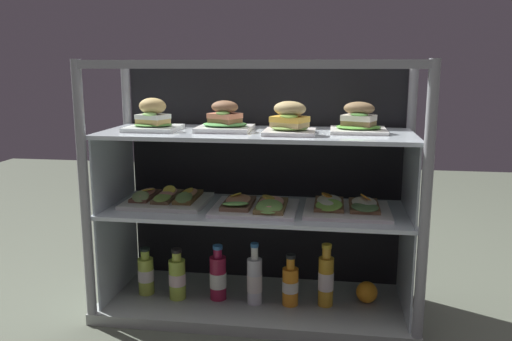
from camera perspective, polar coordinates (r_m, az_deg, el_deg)
name	(u,v)px	position (r m, az deg, el deg)	size (l,w,h in m)	color
ground_plane	(256,311)	(2.14, 0.00, -15.06)	(6.00, 6.00, 0.02)	#555C4C
case_base_deck	(256,304)	(2.13, 0.00, -14.31)	(1.20, 0.46, 0.04)	#A0A8A2
case_frame	(260,172)	(2.08, 0.48, -0.22)	(1.20, 0.46, 0.97)	gray
riser_lower_tier	(256,256)	(2.05, 0.00, -9.31)	(1.13, 0.39, 0.36)	silver
shelf_lower_glass	(256,210)	(2.00, 0.00, -4.33)	(1.15, 0.40, 0.01)	silver
riser_upper_tier	(256,172)	(1.96, 0.00, -0.21)	(1.13, 0.39, 0.28)	silver
shelf_upper_glass	(256,134)	(1.94, 0.00, 4.04)	(1.15, 0.40, 0.01)	silver
plated_roll_sandwich_near_left_corner	(153,118)	(2.01, -11.17, 5.59)	(0.19, 0.19, 0.12)	white
plated_roll_sandwich_far_right	(225,120)	(1.97, -3.41, 5.47)	(0.20, 0.20, 0.11)	white
plated_roll_sandwich_mid_right	(290,121)	(1.87, 3.68, 5.41)	(0.18, 0.18, 0.12)	white
plated_roll_sandwich_near_right_corner	(359,121)	(1.96, 11.12, 5.27)	(0.20, 0.20, 0.11)	white
open_sandwich_tray_mid_right	(167,198)	(2.09, -9.65, -2.99)	(0.31, 0.28, 0.06)	white
open_sandwich_tray_center	(255,205)	(1.96, -0.14, -3.82)	(0.31, 0.28, 0.06)	white
open_sandwich_tray_far_left	(346,207)	(1.97, 9.82, -3.90)	(0.31, 0.28, 0.06)	white
juice_bottle_front_middle	(146,274)	(2.18, -11.91, -11.00)	(0.06, 0.06, 0.19)	#BBD44B
juice_bottle_front_right_end	(177,277)	(2.12, -8.58, -11.45)	(0.07, 0.07, 0.20)	#B2D346
juice_bottle_front_fourth	(218,277)	(2.09, -4.16, -11.49)	(0.07, 0.07, 0.22)	maroon
juice_bottle_front_second	(253,280)	(2.05, -0.29, -11.83)	(0.06, 0.06, 0.24)	silver
juice_bottle_back_left	(290,284)	(2.05, 3.76, -12.29)	(0.06, 0.06, 0.20)	orange
juice_bottle_back_center	(326,279)	(2.05, 7.63, -11.68)	(0.06, 0.06, 0.24)	gold
orange_fruit_beside_bottles	(367,292)	(2.12, 11.98, -12.84)	(0.08, 0.08, 0.08)	orange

